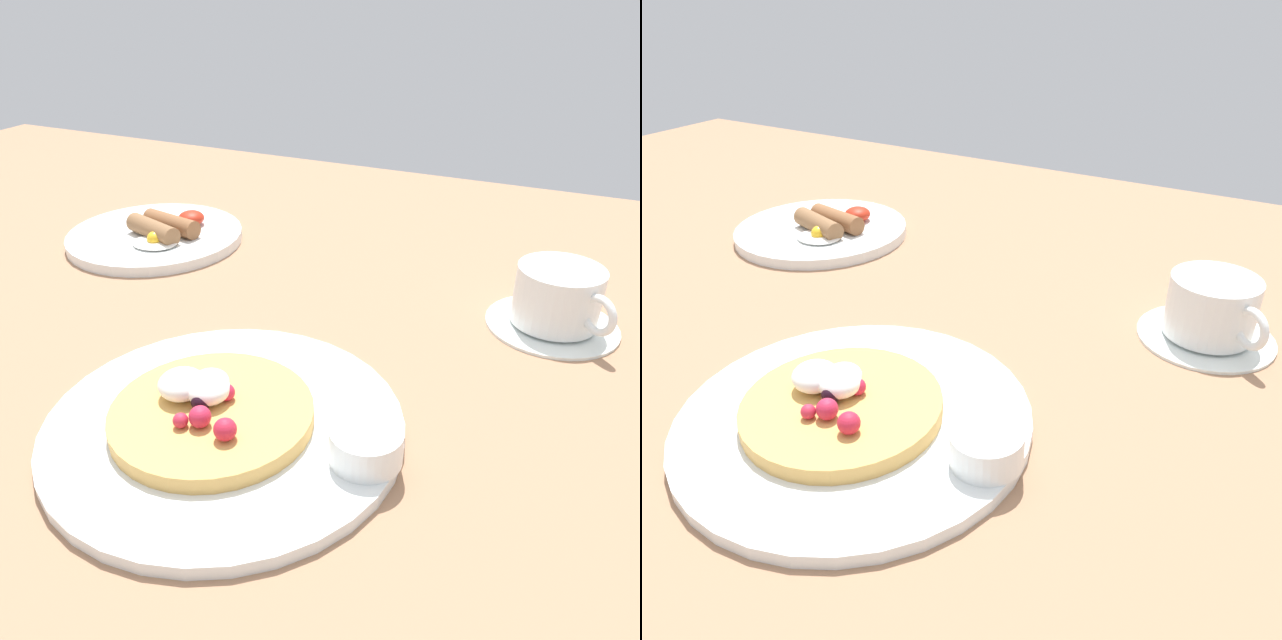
{
  "view_description": "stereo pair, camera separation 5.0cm",
  "coord_description": "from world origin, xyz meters",
  "views": [
    {
      "loc": [
        0.3,
        -0.48,
        0.33
      ],
      "look_at": [
        0.08,
        -0.01,
        0.04
      ],
      "focal_mm": 35.61,
      "sensor_mm": 36.0,
      "label": 1
    },
    {
      "loc": [
        0.34,
        -0.46,
        0.33
      ],
      "look_at": [
        0.08,
        -0.01,
        0.04
      ],
      "focal_mm": 35.61,
      "sensor_mm": 36.0,
      "label": 2
    }
  ],
  "objects": [
    {
      "name": "coffee_cup",
      "position": [
        0.28,
        0.15,
        0.04
      ],
      "size": [
        0.1,
        0.09,
        0.06
      ],
      "color": "white",
      "rests_on": "coffee_saucer"
    },
    {
      "name": "breakfast_plate",
      "position": [
        -0.25,
        0.16,
        0.01
      ],
      "size": [
        0.24,
        0.24,
        0.01
      ],
      "primitive_type": "cylinder",
      "color": "white",
      "rests_on": "ground_plane"
    },
    {
      "name": "ground_plane",
      "position": [
        0.0,
        0.0,
        -0.01
      ],
      "size": [
        2.01,
        1.26,
        0.03
      ],
      "primitive_type": "cube",
      "color": "#9C7254"
    },
    {
      "name": "pancake_with_berries",
      "position": [
        0.04,
        -0.15,
        0.02
      ],
      "size": [
        0.16,
        0.16,
        0.04
      ],
      "color": "tan",
      "rests_on": "pancake_plate"
    },
    {
      "name": "syrup_ramekin",
      "position": [
        0.18,
        -0.14,
        0.03
      ],
      "size": [
        0.06,
        0.06,
        0.03
      ],
      "color": "white",
      "rests_on": "pancake_plate"
    },
    {
      "name": "coffee_saucer",
      "position": [
        0.27,
        0.15,
        0.0
      ],
      "size": [
        0.14,
        0.14,
        0.01
      ],
      "primitive_type": "cylinder",
      "color": "white",
      "rests_on": "ground_plane"
    },
    {
      "name": "fried_breakfast",
      "position": [
        -0.23,
        0.16,
        0.02
      ],
      "size": [
        0.1,
        0.13,
        0.03
      ],
      "color": "brown",
      "rests_on": "breakfast_plate"
    },
    {
      "name": "pancake_plate",
      "position": [
        0.05,
        -0.14,
        0.01
      ],
      "size": [
        0.29,
        0.29,
        0.01
      ],
      "primitive_type": "cylinder",
      "color": "white",
      "rests_on": "ground_plane"
    }
  ]
}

